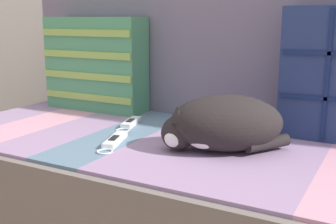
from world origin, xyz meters
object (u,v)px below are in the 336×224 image
(game_remote_near, at_px, (114,141))
(game_remote_far, at_px, (131,123))
(throw_pillow_striped, at_px, (96,64))
(sleeping_cat, at_px, (221,124))
(couch, at_px, (178,194))

(game_remote_near, relative_size, game_remote_far, 1.09)
(throw_pillow_striped, height_order, game_remote_far, throw_pillow_striped)
(sleeping_cat, height_order, game_remote_near, sleeping_cat)
(couch, relative_size, game_remote_far, 9.38)
(couch, relative_size, throw_pillow_striped, 3.92)
(throw_pillow_striped, xyz_separation_m, sleeping_cat, (0.69, -0.29, -0.12))
(throw_pillow_striped, bearing_deg, game_remote_far, -30.63)
(game_remote_far, bearing_deg, game_remote_near, -69.10)
(couch, bearing_deg, game_remote_near, -130.58)
(game_remote_far, bearing_deg, throw_pillow_striped, 149.37)
(couch, distance_m, game_remote_far, 0.31)
(couch, height_order, sleeping_cat, sleeping_cat)
(sleeping_cat, height_order, game_remote_far, sleeping_cat)
(throw_pillow_striped, xyz_separation_m, game_remote_near, (0.37, -0.39, -0.19))
(throw_pillow_striped, distance_m, game_remote_far, 0.38)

